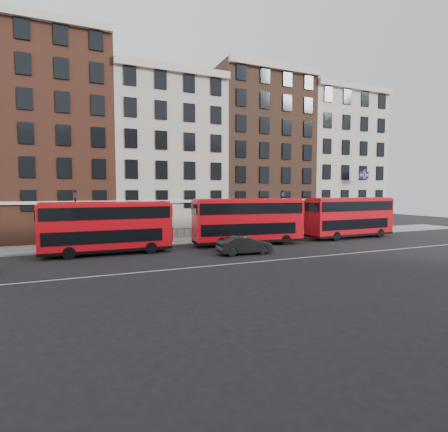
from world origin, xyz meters
name	(u,v)px	position (x,y,z in m)	size (l,w,h in m)	color
ground	(221,259)	(0.00, 0.00, 0.00)	(120.00, 120.00, 0.00)	black
pavement	(183,241)	(0.00, 10.50, 0.07)	(80.00, 5.00, 0.15)	gray
kerb	(190,244)	(0.00, 8.00, 0.08)	(80.00, 0.30, 0.16)	gray
road_centre_line	(232,264)	(0.00, -2.00, 0.01)	(70.00, 0.12, 0.01)	white
building_terrace	(163,151)	(-0.31, 17.88, 10.24)	(64.00, 11.95, 22.00)	#ADA696
bus_b	(107,226)	(-7.98, 5.70, 2.37)	(10.54, 2.58, 4.42)	red
bus_c	(248,220)	(5.25, 5.71, 2.46)	(11.13, 3.69, 4.59)	red
bus_d	(350,216)	(18.19, 5.70, 2.47)	(11.05, 3.09, 4.60)	red
car_front	(244,245)	(2.65, 1.29, 0.78)	(1.65, 4.72, 1.56)	#232326
lamp_post_left	(76,216)	(-10.36, 9.01, 3.08)	(0.44, 0.44, 5.33)	black
lamp_post_right	(282,211)	(11.27, 8.94, 3.08)	(0.44, 0.44, 5.33)	black
traffic_light	(356,215)	(21.43, 8.11, 2.45)	(0.25, 0.45, 3.27)	black
iron_railings	(177,233)	(0.00, 12.70, 0.65)	(6.60, 0.06, 1.00)	black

